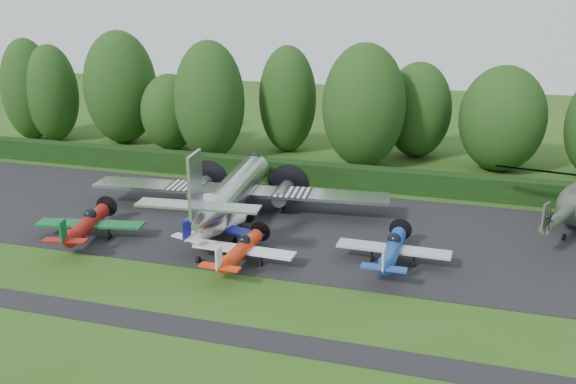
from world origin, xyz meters
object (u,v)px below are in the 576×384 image
(light_plane_white, at_px, (218,227))
(light_plane_orange, at_px, (241,250))
(transport_plane, at_px, (233,191))
(light_plane_blue, at_px, (393,249))
(light_plane_red, at_px, (87,224))

(light_plane_white, bearing_deg, light_plane_orange, -66.30)
(transport_plane, relative_size, light_plane_orange, 3.32)
(transport_plane, relative_size, light_plane_blue, 3.09)
(light_plane_blue, bearing_deg, light_plane_red, -175.76)
(transport_plane, xyz_separation_m, light_plane_blue, (13.31, -5.66, -0.97))
(light_plane_red, relative_size, light_plane_white, 1.16)
(light_plane_orange, bearing_deg, light_plane_white, 129.07)
(light_plane_white, distance_m, light_plane_orange, 4.63)
(transport_plane, height_order, light_plane_orange, transport_plane)
(light_plane_white, bearing_deg, transport_plane, 81.59)
(light_plane_red, distance_m, light_plane_orange, 12.14)
(light_plane_white, distance_m, light_plane_blue, 12.56)
(light_plane_white, relative_size, light_plane_blue, 0.90)
(light_plane_orange, relative_size, light_plane_blue, 0.93)
(transport_plane, height_order, light_plane_white, transport_plane)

